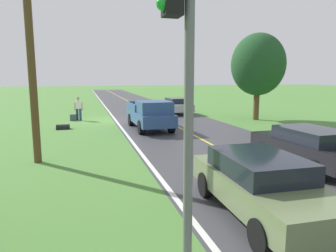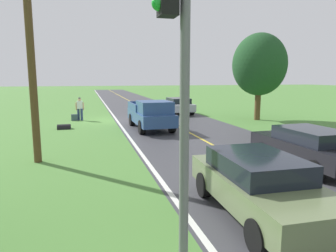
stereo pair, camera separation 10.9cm
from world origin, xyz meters
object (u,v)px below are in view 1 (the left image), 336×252
at_px(hitchhiker_walking, 78,107).
at_px(sedan_near_oncoming, 177,105).
at_px(sedan_mid_oncoming, 308,146).
at_px(tree_far_side_near, 258,65).
at_px(suitcase_carried, 73,118).
at_px(utility_pole_roadside, 31,65).
at_px(traffic_light_mast, 180,54).
at_px(sedan_ahead_same_lane, 261,183).
at_px(pickup_truck_passing, 151,114).

height_order(hitchhiker_walking, sedan_near_oncoming, hitchhiker_walking).
bearing_deg(hitchhiker_walking, sedan_mid_oncoming, 118.83).
relative_size(hitchhiker_walking, tree_far_side_near, 0.27).
bearing_deg(suitcase_carried, sedan_mid_oncoming, 27.50).
bearing_deg(hitchhiker_walking, utility_pole_roadside, 83.28).
relative_size(hitchhiker_walking, sedan_mid_oncoming, 0.39).
distance_m(traffic_light_mast, sedan_mid_oncoming, 8.13).
bearing_deg(sedan_near_oncoming, traffic_light_mast, 73.08).
bearing_deg(suitcase_carried, sedan_ahead_same_lane, 12.20).
bearing_deg(sedan_ahead_same_lane, utility_pole_roadside, -47.58).
relative_size(tree_far_side_near, sedan_near_oncoming, 1.46).
bearing_deg(sedan_ahead_same_lane, traffic_light_mast, 28.77).
bearing_deg(suitcase_carried, utility_pole_roadside, -7.45).
bearing_deg(sedan_ahead_same_lane, sedan_mid_oncoming, -141.45).
distance_m(sedan_near_oncoming, utility_pole_roadside, 17.13).
height_order(hitchhiker_walking, utility_pole_roadside, utility_pole_roadside).
height_order(pickup_truck_passing, utility_pole_roadside, utility_pole_roadside).
relative_size(pickup_truck_passing, sedan_near_oncoming, 1.23).
distance_m(tree_far_side_near, sedan_mid_oncoming, 13.00).
height_order(traffic_light_mast, sedan_near_oncoming, traffic_light_mast).
distance_m(hitchhiker_walking, pickup_truck_passing, 6.98).
relative_size(traffic_light_mast, sedan_mid_oncoming, 1.16).
bearing_deg(sedan_mid_oncoming, sedan_ahead_same_lane, 38.55).
height_order(sedan_ahead_same_lane, sedan_near_oncoming, same).
xyz_separation_m(sedan_ahead_same_lane, sedan_near_oncoming, (-4.07, -20.00, 0.00)).
bearing_deg(pickup_truck_passing, traffic_light_mast, 79.80).
height_order(suitcase_carried, utility_pole_roadside, utility_pole_roadside).
bearing_deg(sedan_ahead_same_lane, pickup_truck_passing, -90.19).
relative_size(tree_far_side_near, sedan_ahead_same_lane, 1.45).
bearing_deg(hitchhiker_walking, sedan_ahead_same_lane, 103.59).
xyz_separation_m(hitchhiker_walking, pickup_truck_passing, (-4.35, 5.46, -0.01)).
bearing_deg(traffic_light_mast, utility_pole_roadside, -66.66).
bearing_deg(sedan_near_oncoming, sedan_mid_oncoming, 89.18).
distance_m(hitchhiker_walking, sedan_mid_oncoming, 16.87).
height_order(suitcase_carried, tree_far_side_near, tree_far_side_near).
distance_m(suitcase_carried, sedan_near_oncoming, 9.10).
xyz_separation_m(suitcase_carried, utility_pole_roadside, (0.95, 11.51, 3.42)).
xyz_separation_m(pickup_truck_passing, tree_far_side_near, (-8.71, -2.23, 3.17)).
bearing_deg(pickup_truck_passing, utility_pole_roadside, 47.09).
xyz_separation_m(sedan_mid_oncoming, sedan_near_oncoming, (-0.24, -16.95, 0.00)).
height_order(sedan_mid_oncoming, sedan_near_oncoming, same).
bearing_deg(tree_far_side_near, hitchhiker_walking, -13.91).
bearing_deg(pickup_truck_passing, sedan_ahead_same_lane, 89.81).
height_order(hitchhiker_walking, sedan_mid_oncoming, hitchhiker_walking).
height_order(pickup_truck_passing, sedan_mid_oncoming, pickup_truck_passing).
relative_size(pickup_truck_passing, traffic_light_mast, 1.05).
distance_m(suitcase_carried, pickup_truck_passing, 7.21).
xyz_separation_m(suitcase_carried, sedan_near_oncoming, (-8.79, -2.27, 0.52)).
relative_size(suitcase_carried, sedan_near_oncoming, 0.11).
height_order(pickup_truck_passing, sedan_near_oncoming, pickup_truck_passing).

